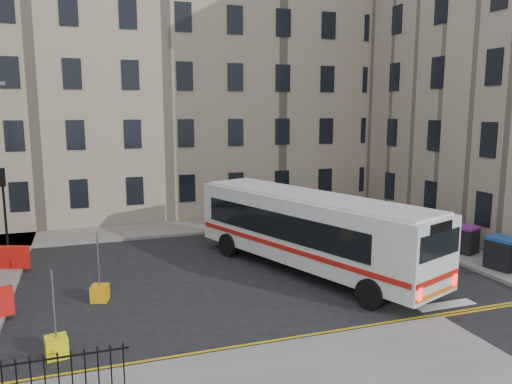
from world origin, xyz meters
TOP-DOWN VIEW (x-y plane):
  - ground at (0.00, 0.00)m, footprint 120.00×120.00m
  - pavement_north at (-6.00, 8.60)m, footprint 36.00×3.20m
  - pavement_east at (9.00, 4.00)m, footprint 2.40×26.00m
  - terrace_north at (-7.00, 15.50)m, footprint 38.30×10.80m
  - traffic_light_nw at (-12.00, 6.50)m, footprint 0.28×0.22m
  - bus at (0.95, -0.83)m, footprint 6.97×12.42m
  - wheelie_bin_a at (8.92, -3.70)m, footprint 1.34×1.47m
  - wheelie_bin_b at (9.09, -1.08)m, footprint 1.41×1.50m
  - wheelie_bin_c at (8.88, 0.59)m, footprint 1.14×1.23m
  - wheelie_bin_d at (8.91, 2.03)m, footprint 1.25×1.36m
  - wheelie_bin_e at (9.08, 3.29)m, footprint 1.18×1.32m
  - bollard_yellow at (-7.89, -1.48)m, footprint 0.73×0.73m
  - bollard_chevron at (-9.20, -5.51)m, footprint 0.69×0.69m

SIDE VIEW (x-z plane):
  - ground at x=0.00m, z-range 0.00..0.00m
  - pavement_north at x=-6.00m, z-range 0.00..0.15m
  - pavement_east at x=9.00m, z-range 0.00..0.15m
  - bollard_yellow at x=-7.89m, z-range 0.00..0.60m
  - bollard_chevron at x=-9.20m, z-range 0.00..0.60m
  - wheelie_bin_c at x=8.88m, z-range 0.15..1.29m
  - wheelie_bin_d at x=8.91m, z-range 0.16..1.42m
  - wheelie_bin_b at x=9.09m, z-range 0.16..1.48m
  - wheelie_bin_e at x=9.08m, z-range 0.16..1.51m
  - wheelie_bin_a at x=8.92m, z-range 0.16..1.55m
  - bus at x=0.95m, z-range 0.26..3.60m
  - traffic_light_nw at x=-12.00m, z-range 0.82..4.92m
  - terrace_north at x=-7.00m, z-range 0.02..17.22m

